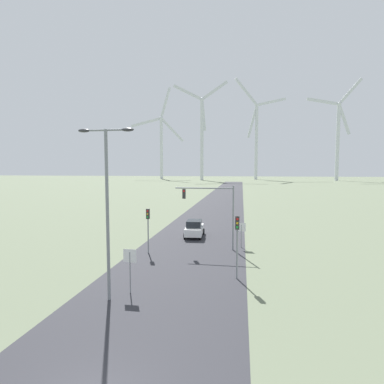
% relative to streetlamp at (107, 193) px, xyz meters
% --- Properties ---
extents(road_surface, '(10.00, 240.00, 0.01)m').
position_rel_streetlamp_xyz_m(road_surface, '(2.78, 40.29, -6.09)').
color(road_surface, '#2D2D33').
rests_on(road_surface, ground).
extents(streetlamp, '(3.24, 0.32, 9.66)m').
position_rel_streetlamp_xyz_m(streetlamp, '(0.00, 0.00, 0.00)').
color(streetlamp, gray).
rests_on(streetlamp, ground).
extents(stop_sign_near, '(0.81, 0.07, 2.68)m').
position_rel_streetlamp_xyz_m(stop_sign_near, '(0.85, 1.08, -4.21)').
color(stop_sign_near, gray).
rests_on(stop_sign_near, ground).
extents(stop_sign_far, '(0.81, 0.07, 2.36)m').
position_rel_streetlamp_xyz_m(stop_sign_far, '(7.40, 12.78, -4.45)').
color(stop_sign_far, gray).
rests_on(stop_sign_far, ground).
extents(traffic_light_post_near_left, '(0.28, 0.34, 3.95)m').
position_rel_streetlamp_xyz_m(traffic_light_post_near_left, '(-0.74, 9.55, -3.19)').
color(traffic_light_post_near_left, gray).
rests_on(traffic_light_post_near_left, ground).
extents(traffic_light_post_near_right, '(0.28, 0.33, 4.29)m').
position_rel_streetlamp_xyz_m(traffic_light_post_near_right, '(7.12, 4.51, -2.95)').
color(traffic_light_post_near_right, gray).
rests_on(traffic_light_post_near_right, ground).
extents(traffic_light_mast_overhead, '(5.44, 0.35, 5.93)m').
position_rel_streetlamp_xyz_m(traffic_light_mast_overhead, '(4.72, 11.72, -1.78)').
color(traffic_light_mast_overhead, gray).
rests_on(traffic_light_mast_overhead, ground).
extents(car_approaching, '(2.05, 4.20, 1.83)m').
position_rel_streetlamp_xyz_m(car_approaching, '(2.29, 16.60, -5.18)').
color(car_approaching, white).
rests_on(car_approaching, ground).
extents(wind_turbine_far_left, '(38.97, 4.43, 66.89)m').
position_rel_streetlamp_xyz_m(wind_turbine_far_left, '(-51.55, 200.52, 22.10)').
color(wind_turbine_far_left, silver).
rests_on(wind_turbine_far_left, ground).
extents(wind_turbine_left, '(34.98, 9.28, 65.33)m').
position_rel_streetlamp_xyz_m(wind_turbine_left, '(-18.98, 182.34, 26.05)').
color(wind_turbine_left, silver).
rests_on(wind_turbine_left, ground).
extents(wind_turbine_center, '(36.44, 17.95, 69.71)m').
position_rel_streetlamp_xyz_m(wind_turbine_center, '(17.18, 202.43, 26.24)').
color(wind_turbine_center, silver).
rests_on(wind_turbine_center, ground).
extents(wind_turbine_right, '(33.42, 2.95, 63.87)m').
position_rel_streetlamp_xyz_m(wind_turbine_right, '(66.92, 187.85, 23.49)').
color(wind_turbine_right, silver).
rests_on(wind_turbine_right, ground).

